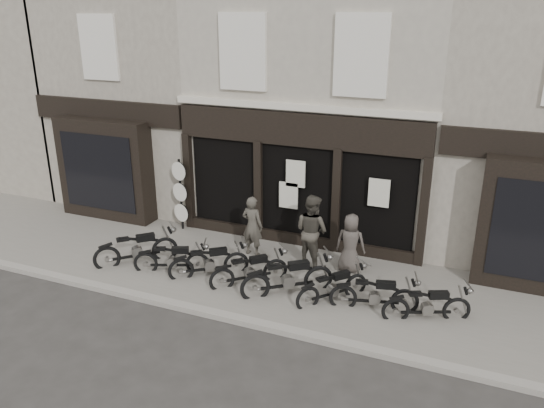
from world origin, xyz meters
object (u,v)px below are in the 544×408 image
at_px(advert_sign_post, 181,198).
at_px(motorcycle_5, 333,290).
at_px(motorcycle_7, 427,308).
at_px(motorcycle_4, 288,281).
at_px(motorcycle_1, 173,261).
at_px(motorcycle_0, 137,251).
at_px(motorcycle_6, 375,297).
at_px(man_centre, 312,231).
at_px(motorcycle_2, 210,265).
at_px(man_right, 350,243).
at_px(man_left, 252,226).
at_px(motorcycle_3, 250,273).

bearing_deg(advert_sign_post, motorcycle_5, -9.26).
xyz_separation_m(motorcycle_5, motorcycle_7, (2.13, -0.00, 0.00)).
relative_size(motorcycle_4, motorcycle_7, 1.06).
bearing_deg(motorcycle_4, motorcycle_1, 143.54).
distance_m(motorcycle_7, advert_sign_post, 7.97).
bearing_deg(motorcycle_0, advert_sign_post, 48.02).
relative_size(motorcycle_6, man_centre, 1.01).
bearing_deg(motorcycle_2, motorcycle_0, 144.98).
height_order(motorcycle_7, man_right, man_right).
relative_size(man_left, advert_sign_post, 0.72).
bearing_deg(motorcycle_5, motorcycle_0, 131.05).
bearing_deg(advert_sign_post, motorcycle_3, -21.03).
relative_size(motorcycle_0, man_centre, 0.91).
bearing_deg(motorcycle_2, motorcycle_7, -37.70).
distance_m(motorcycle_0, man_centre, 4.66).
bearing_deg(motorcycle_7, motorcycle_0, 157.29).
bearing_deg(man_left, motorcycle_6, 164.21).
bearing_deg(motorcycle_6, motorcycle_2, 165.06).
xyz_separation_m(motorcycle_6, man_centre, (-2.02, 1.51, 0.71)).
height_order(motorcycle_1, motorcycle_3, motorcycle_3).
relative_size(motorcycle_1, motorcycle_7, 1.02).
bearing_deg(man_left, motorcycle_4, 142.12).
distance_m(motorcycle_1, man_right, 4.58).
distance_m(motorcycle_5, man_centre, 1.97).
xyz_separation_m(motorcycle_7, man_centre, (-3.17, 1.52, 0.72)).
distance_m(motorcycle_5, man_right, 1.63).
height_order(motorcycle_4, man_left, man_left).
relative_size(motorcycle_1, motorcycle_6, 0.95).
distance_m(motorcycle_2, man_right, 3.60).
bearing_deg(motorcycle_2, man_right, -12.02).
distance_m(motorcycle_4, man_right, 2.01).
bearing_deg(man_right, motorcycle_5, 88.74).
xyz_separation_m(motorcycle_4, motorcycle_6, (2.04, 0.11, -0.05)).
xyz_separation_m(motorcycle_1, man_left, (1.50, 1.67, 0.59)).
distance_m(motorcycle_2, motorcycle_5, 3.23).
bearing_deg(man_right, motorcycle_1, 20.50).
xyz_separation_m(motorcycle_0, motorcycle_2, (2.13, 0.10, -0.03)).
relative_size(motorcycle_6, man_right, 1.27).
distance_m(motorcycle_6, advert_sign_post, 6.88).
xyz_separation_m(motorcycle_5, man_centre, (-1.04, 1.51, 0.72)).
bearing_deg(motorcycle_6, motorcycle_0, 165.94).
bearing_deg(motorcycle_7, motorcycle_3, 156.58).
height_order(motorcycle_1, motorcycle_5, motorcycle_1).
bearing_deg(man_right, motorcycle_6, 120.92).
bearing_deg(motorcycle_1, motorcycle_4, -20.63).
relative_size(motorcycle_3, motorcycle_5, 1.01).
distance_m(motorcycle_3, motorcycle_6, 3.09).
bearing_deg(man_right, motorcycle_3, 34.75).
xyz_separation_m(motorcycle_0, man_right, (5.34, 1.65, 0.47)).
bearing_deg(motorcycle_0, motorcycle_2, -41.72).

